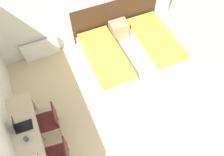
{
  "coord_description": "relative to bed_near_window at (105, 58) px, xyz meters",
  "views": [
    {
      "loc": [
        -1.16,
        -0.27,
        4.74
      ],
      "look_at": [
        0.0,
        2.34,
        0.55
      ],
      "focal_mm": 35.0,
      "sensor_mm": 36.0,
      "label": 1
    }
  ],
  "objects": [
    {
      "name": "wall_back",
      "position": [
        -0.19,
        1.07,
        1.15
      ],
      "size": [
        5.63,
        0.05,
        2.7
      ],
      "color": "silver",
      "rests_on": "ground_plane"
    },
    {
      "name": "mug",
      "position": [
        -2.26,
        -1.62,
        0.59
      ],
      "size": [
        0.08,
        0.08,
        0.09
      ],
      "color": "#2D5184",
      "rests_on": "desk"
    },
    {
      "name": "nightstand",
      "position": [
        0.78,
        0.81,
        0.06
      ],
      "size": [
        0.51,
        0.38,
        0.51
      ],
      "color": "tan",
      "rests_on": "ground_plane"
    },
    {
      "name": "laptop",
      "position": [
        -2.29,
        -1.34,
        0.61
      ],
      "size": [
        0.33,
        0.23,
        0.33
      ],
      "rotation": [
        0.0,
        0.0,
        -0.05
      ],
      "color": "black",
      "rests_on": "desk"
    },
    {
      "name": "bed_near_door",
      "position": [
        1.55,
        0.0,
        0.0
      ],
      "size": [
        0.97,
        2.0,
        0.41
      ],
      "color": "beige",
      "rests_on": "ground_plane"
    },
    {
      "name": "desk",
      "position": [
        -2.25,
        -1.65,
        0.39
      ],
      "size": [
        0.5,
        2.12,
        0.74
      ],
      "color": "#C6B28E",
      "rests_on": "ground_plane"
    },
    {
      "name": "headboard_panel",
      "position": [
        0.78,
        1.03,
        0.36
      ],
      "size": [
        2.62,
        0.03,
        1.11
      ],
      "color": "#382316",
      "rests_on": "ground_plane"
    },
    {
      "name": "radiator",
      "position": [
        -1.49,
        0.95,
        0.07
      ],
      "size": [
        0.97,
        0.12,
        0.54
      ],
      "color": "silver",
      "rests_on": "ground_plane"
    },
    {
      "name": "chair_near_laptop",
      "position": [
        -1.78,
        -1.27,
        0.3
      ],
      "size": [
        0.47,
        0.47,
        0.87
      ],
      "rotation": [
        0.0,
        0.0,
        -0.08
      ],
      "color": "#511919",
      "rests_on": "ground_plane"
    },
    {
      "name": "bed_near_window",
      "position": [
        0.0,
        0.0,
        0.0
      ],
      "size": [
        0.97,
        2.0,
        0.41
      ],
      "color": "beige",
      "rests_on": "ground_plane"
    },
    {
      "name": "chair_near_notebook",
      "position": [
        -1.78,
        -2.04,
        0.3
      ],
      "size": [
        0.48,
        0.48,
        0.87
      ],
      "rotation": [
        0.0,
        0.0,
        -0.13
      ],
      "color": "#511919",
      "rests_on": "ground_plane"
    }
  ]
}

